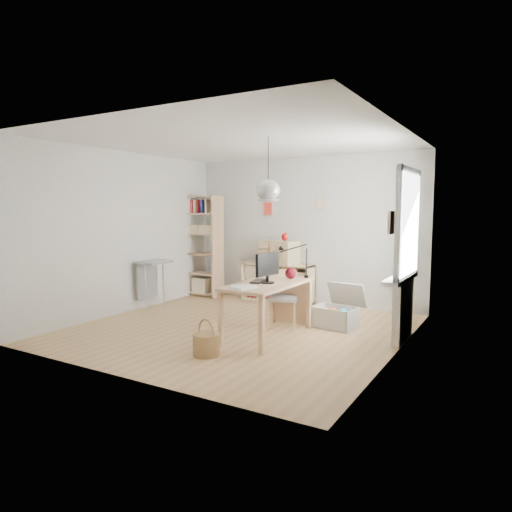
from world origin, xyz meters
The scene contains 20 objects.
ground centered at (0.00, 0.00, 0.00)m, with size 4.50×4.50×0.00m, color tan.
room_shell centered at (0.55, -0.15, 2.00)m, with size 4.50×4.50×4.50m.
window_unit centered at (2.23, 0.60, 1.55)m, with size 0.07×1.16×1.46m.
radiator centered at (2.19, 0.60, 0.40)m, with size 0.10×0.80×0.80m, color silver.
windowsill centered at (2.14, 0.60, 0.83)m, with size 0.22×1.20×0.06m, color white.
desk centered at (0.55, -0.15, 0.66)m, with size 0.70×1.50×0.75m.
cube_shelf centered at (-0.47, 2.08, 0.30)m, with size 1.40×0.38×0.72m.
tall_bookshelf centered at (-2.04, 1.80, 1.09)m, with size 0.80×0.38×2.00m.
side_table centered at (-2.04, 0.35, 0.67)m, with size 0.40×0.55×0.85m.
chair centered at (0.47, 0.46, 0.48)m, with size 0.54×0.54×0.84m.
wicker_basket centered at (0.31, -1.23, 0.14)m, with size 0.32×0.32×0.45m.
storage_chest centered at (1.19, 0.83, 0.21)m, with size 0.68×0.75×0.63m.
monitor centered at (0.56, -0.18, 0.98)m, with size 0.19×0.47×0.41m.
keyboard centered at (0.40, -0.15, 0.76)m, with size 0.14×0.37×0.02m, color black.
task_lamp centered at (0.61, 0.46, 1.06)m, with size 0.43×0.16×0.46m.
yarn_ball centered at (0.67, 0.31, 0.83)m, with size 0.16×0.16×0.16m, color #4E0A15.
paper_tray centered at (0.49, -0.69, 0.76)m, with size 0.24×0.30×0.03m, color white.
drawer_chest centered at (-0.42, 2.04, 0.94)m, with size 0.76×0.35×0.43m, color beige.
red_vase centered at (-0.30, 2.04, 1.23)m, with size 0.13×0.13×0.16m, color maroon.
potted_plant centered at (2.12, 0.85, 1.03)m, with size 0.31×0.27×0.34m, color #2A6E29.
Camera 1 is at (3.50, -5.52, 1.76)m, focal length 32.00 mm.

